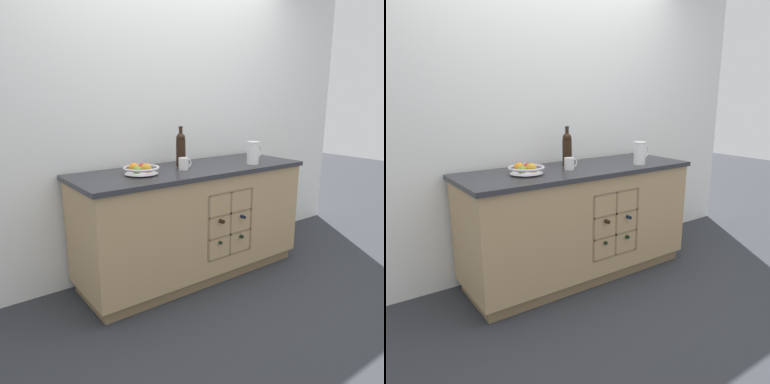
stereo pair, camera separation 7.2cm
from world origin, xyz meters
TOP-DOWN VIEW (x-y plane):
  - ground_plane at (0.00, 0.00)m, footprint 14.00×14.00m
  - back_wall at (0.00, 0.38)m, footprint 4.40×0.06m
  - kitchen_island at (0.00, -0.00)m, footprint 1.89×0.67m
  - fruit_bowl at (-0.45, -0.01)m, footprint 0.26×0.26m
  - white_pitcher at (0.50, -0.16)m, footprint 0.16×0.10m
  - ceramic_mug at (-0.10, -0.03)m, footprint 0.11×0.08m
  - standing_wine_bottle at (-0.02, 0.12)m, footprint 0.08×0.08m

SIDE VIEW (x-z plane):
  - ground_plane at x=0.00m, z-range 0.00..0.00m
  - kitchen_island at x=0.00m, z-range 0.01..0.90m
  - fruit_bowl at x=-0.45m, z-range 0.89..0.97m
  - ceramic_mug at x=-0.10m, z-range 0.89..0.98m
  - white_pitcher at x=0.50m, z-range 0.90..1.08m
  - standing_wine_bottle at x=-0.02m, z-range 0.88..1.19m
  - back_wall at x=0.00m, z-range 0.00..2.55m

